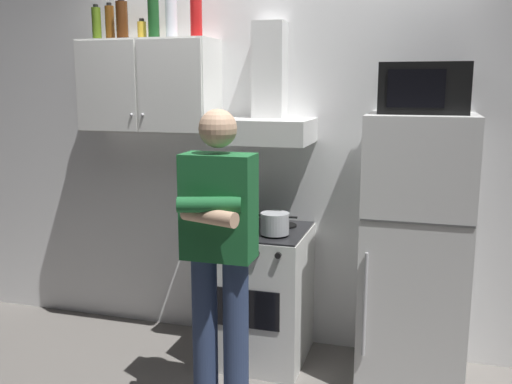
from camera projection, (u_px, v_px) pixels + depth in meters
ground_plane at (256, 375)px, 3.49m from camera, size 7.00×7.00×0.00m
back_wall_tiled at (282, 147)px, 3.81m from camera, size 4.80×0.10×2.70m
upper_cabinet at (149, 86)px, 3.76m from camera, size 0.90×0.37×0.60m
stove_oven at (260, 294)px, 3.66m from camera, size 0.60×0.62×0.87m
range_hood at (265, 111)px, 3.56m from camera, size 0.60×0.44×0.75m
refrigerator at (415, 251)px, 3.33m from camera, size 0.60×0.62×1.60m
microwave at (424, 88)px, 3.17m from camera, size 0.48×0.37×0.28m
person_standing at (219, 249)px, 3.02m from camera, size 0.38×0.33×1.64m
cooking_pot at (275, 223)px, 3.42m from camera, size 0.27×0.17×0.13m
bottle_spice_jar at (142, 30)px, 3.73m from camera, size 0.06×0.06×0.13m
bottle_vodka_clear at (171, 16)px, 3.65m from camera, size 0.08×0.08×0.30m
bottle_soda_red at (196, 15)px, 3.60m from camera, size 0.08×0.08×0.30m
bottle_olive_oil at (97, 23)px, 3.76m from camera, size 0.06×0.06×0.23m
bottle_rum_dark at (122, 20)px, 3.72m from camera, size 0.08×0.08×0.26m
bottle_beer_brown at (110, 23)px, 3.77m from camera, size 0.06×0.06×0.24m
bottle_wine_green at (153, 16)px, 3.67m from camera, size 0.07×0.07×0.31m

